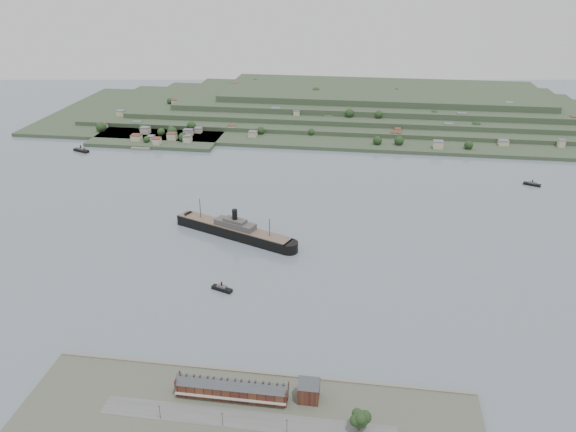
# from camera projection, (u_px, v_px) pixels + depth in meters

# --- Properties ---
(ground) EXTENTS (1400.00, 1400.00, 0.00)m
(ground) POSITION_uv_depth(u_px,v_px,m) (297.00, 245.00, 426.90)
(ground) COLOR slate
(ground) RESTS_ON ground
(near_shore) EXTENTS (220.00, 80.00, 2.60)m
(near_shore) POSITION_uv_depth(u_px,v_px,m) (244.00, 429.00, 258.74)
(near_shore) COLOR #4C5142
(near_shore) RESTS_ON ground
(terrace_row) EXTENTS (55.60, 9.80, 11.07)m
(terrace_row) POSITION_uv_depth(u_px,v_px,m) (232.00, 389.00, 274.41)
(terrace_row) COLOR #421D17
(terrace_row) RESTS_ON ground
(gabled_building) EXTENTS (10.40, 10.18, 14.09)m
(gabled_building) POSITION_uv_depth(u_px,v_px,m) (309.00, 389.00, 272.59)
(gabled_building) COLOR #421D17
(gabled_building) RESTS_ON ground
(far_peninsula) EXTENTS (760.00, 309.00, 30.00)m
(far_peninsula) POSITION_uv_depth(u_px,v_px,m) (354.00, 107.00, 771.37)
(far_peninsula) COLOR #33442D
(far_peninsula) RESTS_ON ground
(steamship) EXTENTS (109.66, 54.35, 27.68)m
(steamship) POSITION_uv_depth(u_px,v_px,m) (230.00, 229.00, 439.19)
(steamship) COLOR black
(steamship) RESTS_ON ground
(tugboat) EXTENTS (14.92, 8.61, 6.52)m
(tugboat) POSITION_uv_depth(u_px,v_px,m) (222.00, 288.00, 367.49)
(tugboat) COLOR black
(tugboat) RESTS_ON ground
(ferry_west) EXTENTS (20.68, 12.79, 7.53)m
(ferry_west) POSITION_uv_depth(u_px,v_px,m) (81.00, 150.00, 629.74)
(ferry_west) COLOR black
(ferry_west) RESTS_ON ground
(ferry_east) EXTENTS (16.15, 10.41, 5.90)m
(ferry_east) POSITION_uv_depth(u_px,v_px,m) (532.00, 184.00, 536.87)
(ferry_east) COLOR black
(ferry_east) RESTS_ON ground
(fig_tree) EXTENTS (9.91, 8.58, 11.06)m
(fig_tree) POSITION_uv_depth(u_px,v_px,m) (360.00, 419.00, 254.02)
(fig_tree) COLOR #3F2C1D
(fig_tree) RESTS_ON ground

